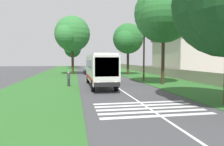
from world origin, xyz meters
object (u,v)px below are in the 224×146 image
(roadside_tree_right_0, at_px, (127,39))
(roadside_building, at_px, (184,56))
(roadside_tree_left_1, at_px, (71,48))
(roadside_tree_left_0, at_px, (72,35))
(coach_bus, at_px, (100,68))
(utility_pole, at_px, (144,50))
(roadside_tree_right_1, at_px, (162,15))
(trailing_minibus_0, at_px, (96,65))
(roadside_tree_left_2, at_px, (72,50))
(trailing_car_1, at_px, (99,69))
(trailing_car_0, at_px, (88,71))
(pedestrian, at_px, (69,79))

(roadside_tree_right_0, bearing_deg, roadside_building, -108.58)
(roadside_tree_left_1, bearing_deg, roadside_tree_left_0, -179.09)
(coach_bus, relative_size, utility_pole, 1.30)
(coach_bus, xyz_separation_m, roadside_tree_right_1, (0.36, -7.74, 6.43))
(roadside_tree_right_1, distance_m, roadside_building, 17.34)
(roadside_tree_right_1, height_order, utility_pole, roadside_tree_right_1)
(trailing_minibus_0, xyz_separation_m, roadside_tree_right_1, (-38.87, -4.26, 7.03))
(trailing_minibus_0, height_order, roadside_tree_right_1, roadside_tree_right_1)
(roadside_tree_right_1, bearing_deg, coach_bus, 92.65)
(roadside_tree_left_1, distance_m, roadside_building, 52.00)
(coach_bus, height_order, roadside_tree_left_1, roadside_tree_left_1)
(roadside_tree_right_1, bearing_deg, roadside_tree_right_0, 0.57)
(roadside_tree_left_1, bearing_deg, roadside_tree_left_2, -177.82)
(trailing_minibus_0, height_order, utility_pole, utility_pole)
(trailing_car_1, height_order, roadside_tree_left_2, roadside_tree_left_2)
(roadside_tree_left_0, bearing_deg, trailing_car_0, -84.80)
(trailing_minibus_0, bearing_deg, trailing_car_0, 169.14)
(roadside_building, bearing_deg, roadside_tree_left_1, 25.28)
(trailing_car_0, relative_size, roadside_tree_right_1, 0.35)
(trailing_car_0, distance_m, pedestrian, 20.62)
(roadside_building, bearing_deg, trailing_minibus_0, 29.52)
(coach_bus, distance_m, roadside_tree_left_0, 21.57)
(trailing_minibus_0, height_order, roadside_tree_left_2, roadside_tree_left_2)
(trailing_car_0, xyz_separation_m, roadside_tree_left_1, (39.62, 3.99, 7.05))
(trailing_minibus_0, xyz_separation_m, roadside_tree_left_1, (21.11, 7.54, 6.17))
(trailing_car_1, xyz_separation_m, roadside_tree_left_2, (17.65, 7.14, 5.72))
(trailing_car_1, distance_m, roadside_tree_right_1, 31.42)
(coach_bus, distance_m, trailing_car_0, 20.77)
(roadside_tree_left_1, bearing_deg, trailing_car_1, -165.71)
(trailing_minibus_0, relative_size, roadside_tree_right_1, 0.49)
(utility_pole, bearing_deg, trailing_car_0, 23.21)
(pedestrian, bearing_deg, coach_bus, -96.23)
(roadside_tree_left_2, bearing_deg, roadside_tree_right_1, -166.65)
(roadside_tree_right_0, xyz_separation_m, roadside_tree_right_1, (-16.62, -0.16, 1.46))
(trailing_car_0, xyz_separation_m, roadside_building, (-7.26, -18.15, 3.16))
(utility_pole, bearing_deg, roadside_tree_right_0, -3.26)
(roadside_tree_left_0, xyz_separation_m, utility_pole, (-15.88, -10.29, -3.78))
(trailing_minibus_0, xyz_separation_m, pedestrian, (-38.84, 7.04, -0.64))
(roadside_tree_left_1, relative_size, roadside_building, 0.83)
(roadside_building, bearing_deg, trailing_car_1, 40.49)
(trailing_car_0, relative_size, roadside_tree_left_1, 0.40)
(coach_bus, distance_m, pedestrian, 3.79)
(trailing_minibus_0, relative_size, roadside_building, 0.46)
(coach_bus, height_order, trailing_minibus_0, coach_bus)
(roadside_tree_left_2, xyz_separation_m, utility_pole, (-43.59, -10.46, -1.92))
(roadside_tree_left_2, height_order, pedestrian, roadside_tree_left_2)
(roadside_tree_left_1, distance_m, roadside_tree_right_0, 44.89)
(roadside_tree_left_0, bearing_deg, roadside_tree_left_2, 0.35)
(roadside_tree_left_0, height_order, roadside_tree_right_0, roadside_tree_left_0)
(trailing_minibus_0, relative_size, roadside_tree_right_0, 0.58)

